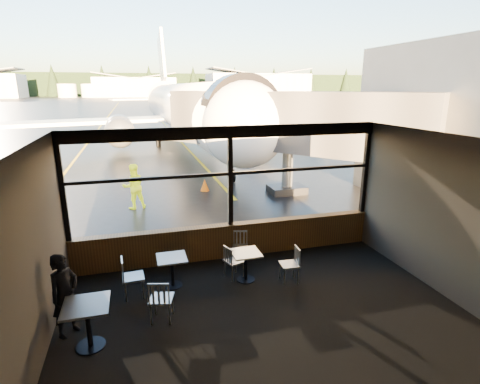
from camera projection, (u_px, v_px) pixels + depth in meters
name	position (u px, v px, depth m)	size (l,w,h in m)	color
ground_plane	(139.00, 102.00, 121.31)	(520.00, 520.00, 0.00)	black
carpet_floor	(269.00, 320.00, 7.34)	(8.00, 6.00, 0.01)	black
ceiling	(273.00, 143.00, 6.40)	(8.00, 6.00, 0.04)	#38332D
wall_left	(30.00, 264.00, 5.83)	(0.04, 6.00, 3.50)	#464038
wall_right	(448.00, 218.00, 7.93)	(0.04, 6.00, 3.50)	#464038
wall_back	(366.00, 339.00, 4.10)	(8.00, 0.04, 3.50)	#464038
window_sill	(231.00, 241.00, 10.01)	(8.00, 0.28, 0.90)	#553819
window_header	(230.00, 132.00, 9.22)	(8.00, 0.18, 0.30)	black
mullion_left	(62.00, 188.00, 8.50)	(0.12, 0.12, 2.60)	black
mullion_centre	(230.00, 177.00, 9.53)	(0.12, 0.12, 2.60)	black
mullion_right	(365.00, 169.00, 10.57)	(0.12, 0.12, 2.60)	black
window_transom	(230.00, 173.00, 9.51)	(8.00, 0.10, 0.08)	black
airliner	(186.00, 75.00, 27.38)	(28.88, 34.66, 10.59)	white
jet_bridge	(281.00, 137.00, 15.51)	(9.14, 11.17, 4.88)	#2E2E31
cafe_table_near	(246.00, 266.00, 8.78)	(0.65, 0.65, 0.72)	#9F9992
cafe_table_mid	(172.00, 272.00, 8.52)	(0.66, 0.66, 0.72)	#9F9A92
cafe_table_left	(88.00, 326.00, 6.49)	(0.76, 0.76, 0.84)	#A39D95
chair_near_e	(289.00, 265.00, 8.70)	(0.47, 0.47, 0.86)	#A9A398
chair_near_w	(234.00, 261.00, 8.91)	(0.45, 0.45, 0.82)	#B5B1A3
chair_near_n	(240.00, 248.00, 9.66)	(0.45, 0.45, 0.83)	#B2ACA0
chair_mid_s	(161.00, 299.00, 7.24)	(0.50, 0.50, 0.91)	#B9B3A7
chair_mid_w	(133.00, 277.00, 8.05)	(0.51, 0.51, 0.93)	beige
passenger	(65.00, 295.00, 6.75)	(0.58, 0.38, 1.59)	black
ground_crew	(134.00, 186.00, 13.96)	(0.83, 0.64, 1.70)	#BFF219
cone_nose	(205.00, 185.00, 16.48)	(0.38, 0.38, 0.53)	#E74407
terminal_annex	(467.00, 126.00, 14.26)	(5.00, 7.00, 6.00)	gray
hangar_mid	(135.00, 86.00, 180.19)	(38.00, 15.00, 10.00)	silver
hangar_right	(258.00, 84.00, 189.18)	(50.00, 20.00, 12.00)	silver
fuel_tank_a	(67.00, 91.00, 170.08)	(8.00, 8.00, 6.00)	silver
fuel_tank_b	(91.00, 91.00, 172.71)	(8.00, 8.00, 6.00)	silver
fuel_tank_c	(113.00, 91.00, 175.33)	(8.00, 8.00, 6.00)	silver
treeline	(134.00, 85.00, 203.09)	(360.00, 3.00, 12.00)	black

